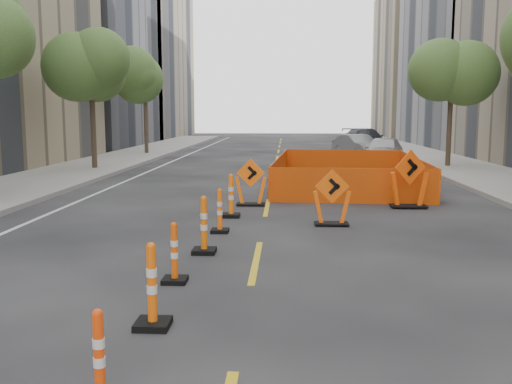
# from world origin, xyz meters

# --- Properties ---
(ground_plane) EXTENTS (140.00, 140.00, 0.00)m
(ground_plane) POSITION_xyz_m (0.00, 0.00, 0.00)
(ground_plane) COLOR black
(bld_left_d) EXTENTS (12.00, 16.00, 14.00)m
(bld_left_d) POSITION_xyz_m (-17.00, 39.20, 7.00)
(bld_left_d) COLOR #4C4C51
(bld_left_d) RESTS_ON ground
(bld_left_e) EXTENTS (12.00, 20.00, 20.00)m
(bld_left_e) POSITION_xyz_m (-17.00, 55.60, 10.00)
(bld_left_e) COLOR gray
(bld_left_e) RESTS_ON ground
(bld_right_d) EXTENTS (12.00, 18.00, 20.00)m
(bld_right_d) POSITION_xyz_m (17.00, 40.20, 10.00)
(bld_right_d) COLOR gray
(bld_right_d) RESTS_ON ground
(bld_right_e) EXTENTS (12.00, 14.00, 16.00)m
(bld_right_e) POSITION_xyz_m (17.00, 58.60, 8.00)
(bld_right_e) COLOR tan
(bld_right_e) RESTS_ON ground
(tree_l_c) EXTENTS (2.80, 2.80, 5.95)m
(tree_l_c) POSITION_xyz_m (-8.40, 20.00, 4.53)
(tree_l_c) COLOR #382B1E
(tree_l_c) RESTS_ON ground
(tree_l_d) EXTENTS (2.80, 2.80, 5.95)m
(tree_l_d) POSITION_xyz_m (-8.40, 30.00, 4.53)
(tree_l_d) COLOR #382B1E
(tree_l_d) RESTS_ON ground
(tree_r_c) EXTENTS (2.80, 2.80, 5.95)m
(tree_r_c) POSITION_xyz_m (8.40, 22.00, 4.53)
(tree_r_c) COLOR #382B1E
(tree_r_c) RESTS_ON ground
(channelizer_2) EXTENTS (0.36, 0.36, 0.92)m
(channelizer_2) POSITION_xyz_m (-1.17, -1.22, 0.46)
(channelizer_2) COLOR #E53C09
(channelizer_2) RESTS_ON ground
(channelizer_3) EXTENTS (0.43, 0.43, 1.10)m
(channelizer_3) POSITION_xyz_m (-1.13, 0.71, 0.55)
(channelizer_3) COLOR #E95709
(channelizer_3) RESTS_ON ground
(channelizer_4) EXTENTS (0.39, 0.39, 0.98)m
(channelizer_4) POSITION_xyz_m (-1.23, 2.64, 0.49)
(channelizer_4) COLOR #D74B09
(channelizer_4) RESTS_ON ground
(channelizer_5) EXTENTS (0.44, 0.44, 1.12)m
(channelizer_5) POSITION_xyz_m (-1.03, 4.56, 0.56)
(channelizer_5) COLOR #DE5B09
(channelizer_5) RESTS_ON ground
(channelizer_6) EXTENTS (0.40, 0.40, 1.01)m
(channelizer_6) POSITION_xyz_m (-0.95, 6.49, 0.50)
(channelizer_6) COLOR #FF5D0A
(channelizer_6) RESTS_ON ground
(channelizer_7) EXTENTS (0.45, 0.45, 1.13)m
(channelizer_7) POSITION_xyz_m (-0.88, 8.42, 0.57)
(channelizer_7) COLOR #FD670A
(channelizer_7) RESTS_ON ground
(chevron_sign_left) EXTENTS (0.95, 0.61, 1.37)m
(chevron_sign_left) POSITION_xyz_m (-0.49, 10.32, 0.69)
(chevron_sign_left) COLOR #FF600A
(chevron_sign_left) RESTS_ON ground
(chevron_sign_center) EXTENTS (0.94, 0.60, 1.36)m
(chevron_sign_center) POSITION_xyz_m (1.64, 7.46, 0.68)
(chevron_sign_center) COLOR #F0550A
(chevron_sign_center) RESTS_ON ground
(chevron_sign_right) EXTENTS (1.29, 1.06, 1.67)m
(chevron_sign_right) POSITION_xyz_m (4.03, 10.13, 0.83)
(chevron_sign_right) COLOR #F94D0A
(chevron_sign_right) RESTS_ON ground
(safety_fence) EXTENTS (5.51, 8.81, 1.06)m
(safety_fence) POSITION_xyz_m (2.79, 15.05, 0.53)
(safety_fence) COLOR #DA450B
(safety_fence) RESTS_ON ground
(parked_car_near) EXTENTS (2.92, 4.72, 1.50)m
(parked_car_near) POSITION_xyz_m (5.56, 23.51, 0.75)
(parked_car_near) COLOR #B2B2B4
(parked_car_near) RESTS_ON ground
(parked_car_mid) EXTENTS (2.91, 4.43, 1.38)m
(parked_car_mid) POSITION_xyz_m (4.87, 28.81, 0.69)
(parked_car_mid) COLOR gray
(parked_car_mid) RESTS_ON ground
(parked_car_far) EXTENTS (3.11, 5.84, 1.61)m
(parked_car_far) POSITION_xyz_m (6.06, 34.28, 0.80)
(parked_car_far) COLOR black
(parked_car_far) RESTS_ON ground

